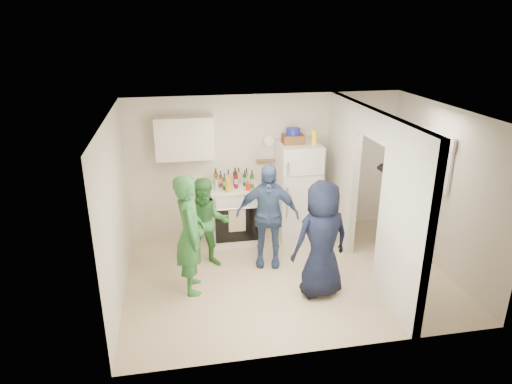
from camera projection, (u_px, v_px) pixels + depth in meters
floor at (287, 276)px, 6.95m from camera, size 4.80×4.80×0.00m
wall_back at (266, 165)px, 8.08m from camera, size 4.80×0.00×4.80m
wall_front at (328, 257)px, 4.95m from camera, size 4.80×0.00×4.80m
wall_left at (116, 212)px, 6.10m from camera, size 0.00×3.40×3.40m
wall_right at (443, 189)px, 6.92m from camera, size 0.00×3.40×3.40m
ceiling at (292, 113)px, 6.07m from camera, size 4.80×4.80×0.00m
partition_pier_back at (342, 172)px, 7.73m from camera, size 0.12×1.20×2.50m
partition_pier_front at (404, 225)px, 5.70m from camera, size 0.12×1.20×2.50m
partition_header at (375, 124)px, 6.34m from camera, size 0.12×1.00×0.40m
stove at (234, 214)px, 7.93m from camera, size 0.84×0.70×1.00m
upper_cabinet at (184, 138)px, 7.46m from camera, size 0.95×0.34×0.70m
fridge at (298, 191)px, 7.97m from camera, size 0.70×0.68×1.71m
wicker_basket at (293, 139)px, 7.67m from camera, size 0.35×0.25×0.15m
blue_bowl at (293, 131)px, 7.63m from camera, size 0.24×0.24×0.11m
yellow_cup_stack_top at (314, 137)px, 7.57m from camera, size 0.09×0.09×0.25m
wall_clock at (269, 141)px, 7.91m from camera, size 0.22×0.02×0.22m
spice_shelf at (266, 161)px, 7.99m from camera, size 0.35×0.08×0.03m
nook_window at (438, 160)px, 6.96m from camera, size 0.03×0.70×0.80m
nook_window_frame at (437, 160)px, 6.95m from camera, size 0.04×0.76×0.86m
nook_valance at (439, 138)px, 6.83m from camera, size 0.04×0.82×0.18m
yellow_cup_stack_stove at (228, 185)px, 7.49m from camera, size 0.09×0.09×0.25m
red_cup at (248, 187)px, 7.59m from camera, size 0.09×0.09×0.12m
person_green_left at (190, 234)px, 6.32m from camera, size 0.43×0.64×1.74m
person_green_center at (207, 224)px, 7.00m from camera, size 0.73×0.58×1.45m
person_denim at (267, 215)px, 7.03m from camera, size 1.04×0.62×1.66m
person_navy at (322, 240)px, 6.24m from camera, size 0.90×0.68×1.68m
person_nook at (393, 205)px, 7.42m from camera, size 0.92×1.22×1.68m
bottle_a at (216, 177)px, 7.78m from camera, size 0.08×0.08×0.30m
bottle_b at (224, 181)px, 7.60m from camera, size 0.06×0.06×0.28m
bottle_c at (229, 177)px, 7.84m from camera, size 0.06×0.06×0.27m
bottle_d at (236, 179)px, 7.66m from camera, size 0.07×0.07×0.31m
bottle_e at (239, 176)px, 7.89m from camera, size 0.07×0.07×0.28m
bottle_f at (245, 178)px, 7.76m from camera, size 0.06×0.06×0.28m
bottle_g at (247, 176)px, 7.87m from camera, size 0.06×0.06×0.29m
bottle_h at (216, 183)px, 7.55m from camera, size 0.06×0.06×0.26m
bottle_i at (235, 176)px, 7.79m from camera, size 0.07×0.07×0.32m
bottle_j at (252, 179)px, 7.65m from camera, size 0.08×0.08×0.31m
bottle_k at (221, 179)px, 7.70m from camera, size 0.06×0.06×0.29m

